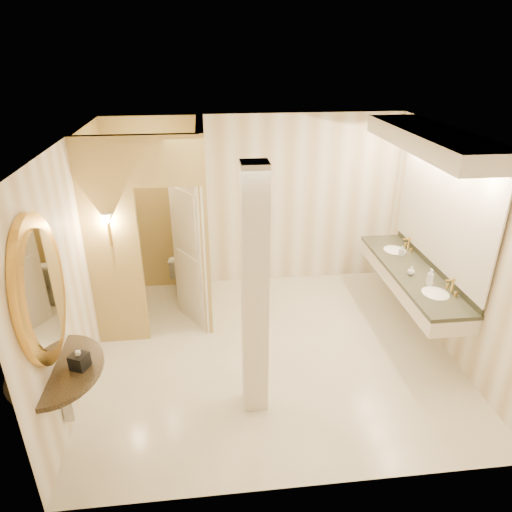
{
  "coord_description": "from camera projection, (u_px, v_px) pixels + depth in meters",
  "views": [
    {
      "loc": [
        -0.75,
        -4.77,
        3.63
      ],
      "look_at": [
        -0.19,
        0.2,
        1.28
      ],
      "focal_mm": 32.0,
      "sensor_mm": 36.0,
      "label": 1
    }
  ],
  "objects": [
    {
      "name": "wall_back",
      "position": [
        255.0,
        203.0,
        7.13
      ],
      "size": [
        4.5,
        0.02,
        2.7
      ],
      "primitive_type": "cube",
      "color": "white",
      "rests_on": "floor"
    },
    {
      "name": "ceiling",
      "position": [
        276.0,
        140.0,
        4.76
      ],
      "size": [
        4.5,
        4.5,
        0.0
      ],
      "primitive_type": "plane",
      "rotation": [
        3.14,
        0.0,
        0.0
      ],
      "color": "white",
      "rests_on": "wall_back"
    },
    {
      "name": "console_shelf",
      "position": [
        48.0,
        325.0,
        4.05
      ],
      "size": [
        1.07,
        1.07,
        1.98
      ],
      "color": "black",
      "rests_on": "floor"
    },
    {
      "name": "wall_left",
      "position": [
        76.0,
        267.0,
        5.1
      ],
      "size": [
        0.02,
        4.0,
        2.7
      ],
      "primitive_type": "cube",
      "color": "white",
      "rests_on": "floor"
    },
    {
      "name": "tissue_box",
      "position": [
        80.0,
        361.0,
        4.23
      ],
      "size": [
        0.19,
        0.19,
        0.15
      ],
      "primitive_type": "cube",
      "rotation": [
        0.0,
        0.0,
        -0.41
      ],
      "color": "black",
      "rests_on": "console_shelf"
    },
    {
      "name": "soap_bottle_a",
      "position": [
        402.0,
        251.0,
        6.47
      ],
      "size": [
        0.07,
        0.07,
        0.14
      ],
      "primitive_type": "imported",
      "rotation": [
        0.0,
        0.0,
        0.12
      ],
      "color": "beige",
      "rests_on": "vanity"
    },
    {
      "name": "toilet_closet",
      "position": [
        180.0,
        228.0,
        6.07
      ],
      "size": [
        1.5,
        1.55,
        2.7
      ],
      "color": "tan",
      "rests_on": "floor"
    },
    {
      "name": "pillar",
      "position": [
        255.0,
        297.0,
        4.49
      ],
      "size": [
        0.25,
        0.25,
        2.7
      ],
      "primitive_type": "cube",
      "color": "silver",
      "rests_on": "floor"
    },
    {
      "name": "wall_front",
      "position": [
        312.0,
        367.0,
        3.53
      ],
      "size": [
        4.5,
        0.02,
        2.7
      ],
      "primitive_type": "cube",
      "color": "white",
      "rests_on": "floor"
    },
    {
      "name": "vanity",
      "position": [
        424.0,
        216.0,
        5.78
      ],
      "size": [
        0.75,
        2.55,
        2.09
      ],
      "color": "silver",
      "rests_on": "floor"
    },
    {
      "name": "soap_bottle_b",
      "position": [
        411.0,
        271.0,
        5.93
      ],
      "size": [
        0.13,
        0.13,
        0.12
      ],
      "primitive_type": "imported",
      "rotation": [
        0.0,
        0.0,
        0.4
      ],
      "color": "silver",
      "rests_on": "vanity"
    },
    {
      "name": "floor",
      "position": [
        272.0,
        351.0,
        5.91
      ],
      "size": [
        4.5,
        4.5,
        0.0
      ],
      "primitive_type": "plane",
      "color": "#EEE6CE",
      "rests_on": "ground"
    },
    {
      "name": "soap_bottle_c",
      "position": [
        430.0,
        277.0,
        5.65
      ],
      "size": [
        0.09,
        0.09,
        0.23
      ],
      "primitive_type": "imported",
      "rotation": [
        0.0,
        0.0,
        -0.05
      ],
      "color": "#C6B28C",
      "rests_on": "vanity"
    },
    {
      "name": "toilet",
      "position": [
        184.0,
        271.0,
        7.22
      ],
      "size": [
        0.44,
        0.71,
        0.7
      ],
      "primitive_type": "imported",
      "rotation": [
        0.0,
        0.0,
        3.07
      ],
      "color": "white",
      "rests_on": "floor"
    },
    {
      "name": "wall_sconce",
      "position": [
        108.0,
        220.0,
        5.36
      ],
      "size": [
        0.14,
        0.14,
        0.42
      ],
      "color": "gold",
      "rests_on": "toilet_closet"
    },
    {
      "name": "wall_right",
      "position": [
        456.0,
        248.0,
        5.56
      ],
      "size": [
        0.02,
        4.0,
        2.7
      ],
      "primitive_type": "cube",
      "color": "white",
      "rests_on": "floor"
    }
  ]
}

